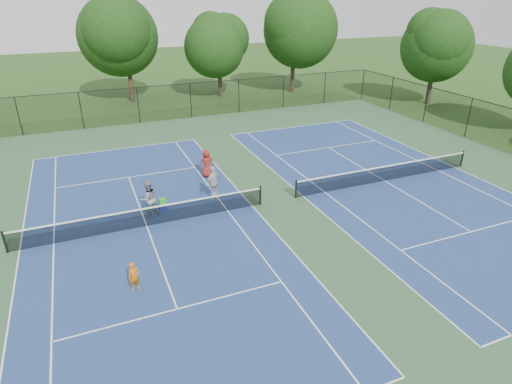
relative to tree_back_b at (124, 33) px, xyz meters
name	(u,v)px	position (x,y,z in m)	size (l,w,h in m)	color
ground	(278,201)	(4.00, -26.00, -6.60)	(140.00, 140.00, 0.00)	#234716
court_pad	(278,201)	(4.00, -26.00, -6.59)	(36.00, 36.00, 0.01)	#335A33
tennis_court_left	(146,224)	(-3.00, -26.00, -6.50)	(12.00, 23.83, 1.07)	navy
tennis_court_right	(385,179)	(11.00, -26.00, -6.50)	(12.00, 23.83, 1.07)	navy
perimeter_fence	(279,174)	(4.00, -26.00, -4.99)	(36.08, 36.08, 3.02)	black
tree_back_b	(124,33)	(0.00, 0.00, 0.00)	(7.60, 7.60, 10.03)	#2D2116
tree_back_c	(219,42)	(9.00, -1.00, -1.11)	(6.00, 6.00, 8.40)	#2D2116
tree_back_d	(294,26)	(17.00, -2.00, 0.23)	(7.80, 7.80, 10.37)	#2D2116
tree_side_e	(437,42)	(27.00, -12.00, -0.79)	(6.60, 6.60, 8.87)	#2D2116
child_player	(134,276)	(-4.19, -30.68, -6.00)	(0.43, 0.28, 1.19)	#CA670D
instructor	(149,199)	(-2.64, -24.98, -5.65)	(0.92, 0.72, 1.89)	gray
bystander_a	(214,183)	(0.91, -24.37, -5.65)	(1.11, 0.46, 1.90)	silver
bystander_c	(207,163)	(1.45, -21.30, -5.74)	(0.84, 0.55, 1.72)	maroon
ball_crate	(163,208)	(-1.92, -24.64, -6.46)	(0.41, 0.29, 0.28)	navy
ball_hopper	(162,202)	(-1.92, -24.64, -6.13)	(0.34, 0.27, 0.37)	green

